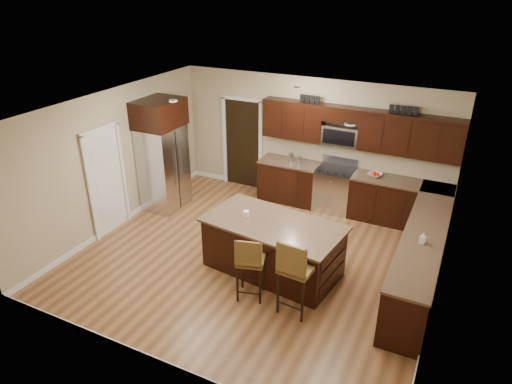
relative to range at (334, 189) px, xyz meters
The scene contains 22 objects.
floor 2.59m from the range, 105.51° to the right, with size 6.00×6.00×0.00m, color #8F5F39.
ceiling 3.38m from the range, 105.51° to the right, with size 6.00×6.00×0.00m, color silver.
wall_back 1.15m from the range, 156.28° to the left, with size 6.00×6.00×0.00m, color tan.
wall_left 4.51m from the range, 146.33° to the right, with size 5.50×5.50×0.00m, color tan.
wall_right 3.49m from the range, 46.57° to the right, with size 5.50×5.50×0.00m, color tan.
base_cabinets 1.58m from the range, 39.46° to the right, with size 4.02×3.96×0.92m.
upper_cabinets 1.42m from the range, 20.23° to the left, with size 4.00×0.33×0.80m.
range is the anchor object (origin of this frame).
microwave 1.16m from the range, 90.00° to the left, with size 0.76×0.31×0.40m, color silver.
doorway 2.41m from the range, behind, with size 0.85×0.03×2.06m, color black.
pantry_door 4.61m from the range, 143.07° to the right, with size 0.03×0.80×2.04m, color white.
letter_decor 1.84m from the range, 31.31° to the left, with size 2.20×0.03×0.15m, color black, non-canonical shape.
island 2.63m from the range, 95.34° to the right, with size 2.41×1.47×0.92m.
stool_mid 3.48m from the range, 94.11° to the right, with size 0.51×0.51×1.10m.
stool_right 3.52m from the range, 82.18° to the right, with size 0.50×0.50×1.23m.
refrigerator 3.68m from the range, 156.26° to the right, with size 0.79×0.96×2.35m.
floor_mat 1.11m from the range, 122.45° to the right, with size 0.88×0.59×0.01m, color brown.
fruit_bowl 0.94m from the range, ahead, with size 0.27×0.27×0.07m, color silver.
soap_bottle 3.04m from the range, 47.47° to the right, with size 0.08×0.08×0.17m, color #B2B2B2.
canister_tall 1.14m from the range, behind, with size 0.12×0.12×0.19m, color silver.
canister_short 0.97m from the range, behind, with size 0.11×0.11×0.15m, color silver.
island_jar 2.77m from the range, 105.86° to the right, with size 0.10×0.10×0.10m, color white.
Camera 1 is at (3.04, -6.11, 4.57)m, focal length 32.00 mm.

